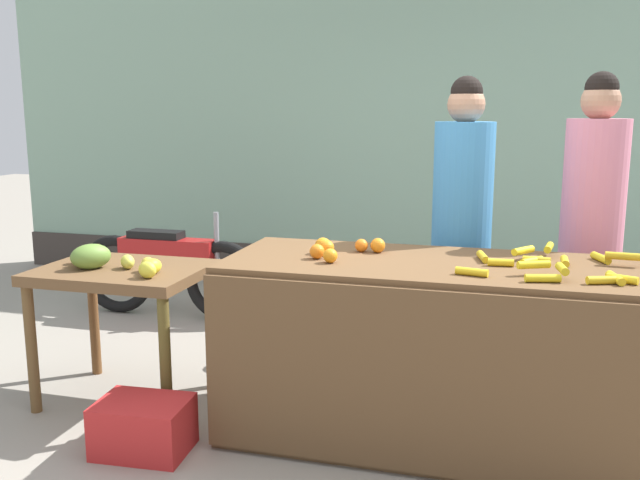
# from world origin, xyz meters

# --- Properties ---
(ground_plane) EXTENTS (24.00, 24.00, 0.00)m
(ground_plane) POSITION_xyz_m (0.00, 0.00, 0.00)
(ground_plane) COLOR gray
(market_wall_back) EXTENTS (8.45, 0.23, 2.85)m
(market_wall_back) POSITION_xyz_m (0.00, 2.98, 1.39)
(market_wall_back) COLOR #8CB299
(market_wall_back) RESTS_ON ground
(fruit_stall_counter) EXTENTS (2.22, 0.85, 0.92)m
(fruit_stall_counter) POSITION_xyz_m (0.46, -0.01, 0.46)
(fruit_stall_counter) COLOR brown
(fruit_stall_counter) RESTS_ON ground
(side_table_wooden) EXTENTS (0.91, 0.68, 0.78)m
(side_table_wooden) POSITION_xyz_m (-1.35, 0.00, 0.67)
(side_table_wooden) COLOR brown
(side_table_wooden) RESTS_ON ground
(banana_bunch_pile) EXTENTS (0.83, 0.67, 0.07)m
(banana_bunch_pile) POSITION_xyz_m (0.92, -0.02, 0.94)
(banana_bunch_pile) COLOR gold
(banana_bunch_pile) RESTS_ON fruit_stall_counter
(orange_pile) EXTENTS (0.35, 0.38, 0.08)m
(orange_pile) POSITION_xyz_m (-0.11, 0.02, 0.95)
(orange_pile) COLOR orange
(orange_pile) RESTS_ON fruit_stall_counter
(mango_papaya_pile) EXTENTS (0.66, 0.47, 0.14)m
(mango_papaya_pile) POSITION_xyz_m (-1.44, -0.05, 0.84)
(mango_papaya_pile) COLOR yellow
(mango_papaya_pile) RESTS_ON side_table_wooden
(vendor_woman_blue_shirt) EXTENTS (0.34, 0.34, 1.84)m
(vendor_woman_blue_shirt) POSITION_xyz_m (0.46, 0.66, 0.93)
(vendor_woman_blue_shirt) COLOR #33333D
(vendor_woman_blue_shirt) RESTS_ON ground
(vendor_woman_pink_shirt) EXTENTS (0.34, 0.34, 1.85)m
(vendor_woman_pink_shirt) POSITION_xyz_m (1.17, 0.75, 0.94)
(vendor_woman_pink_shirt) COLOR #33333D
(vendor_woman_pink_shirt) RESTS_ON ground
(parked_motorcycle) EXTENTS (1.60, 0.18, 0.88)m
(parked_motorcycle) POSITION_xyz_m (-1.89, 1.52, 0.40)
(parked_motorcycle) COLOR black
(parked_motorcycle) RESTS_ON ground
(produce_crate) EXTENTS (0.46, 0.35, 0.26)m
(produce_crate) POSITION_xyz_m (-0.95, -0.53, 0.13)
(produce_crate) COLOR red
(produce_crate) RESTS_ON ground
(produce_sack) EXTENTS (0.39, 0.34, 0.57)m
(produce_sack) POSITION_xyz_m (-0.65, 0.85, 0.28)
(produce_sack) COLOR maroon
(produce_sack) RESTS_ON ground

